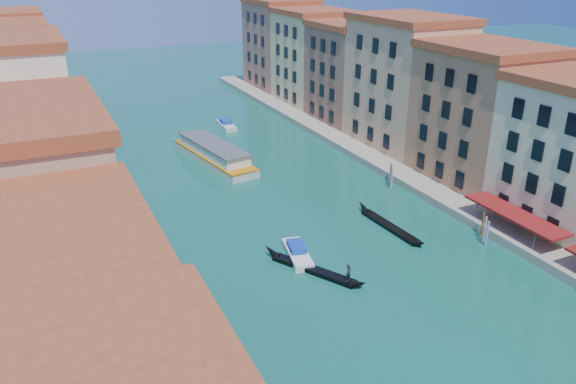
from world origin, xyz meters
name	(u,v)px	position (x,y,z in m)	size (l,w,h in m)	color
left_bank_palazzos	(19,148)	(-26.00, 64.68, 9.71)	(12.80, 128.40, 21.00)	beige
right_bank_palazzos	(429,97)	(30.00, 65.00, 9.75)	(12.80, 128.40, 21.00)	brown
quay	(380,163)	(22.00, 65.00, 0.50)	(4.00, 140.00, 1.00)	gray
mooring_poles_right	(570,279)	(19.10, 28.80, 1.30)	(1.44, 54.24, 3.20)	brown
vaporetto_far	(214,153)	(0.08, 77.54, 1.32)	(7.59, 20.19, 2.93)	beige
gondola_fore	(313,268)	(-1.13, 41.90, 0.42)	(6.94, 11.31, 2.49)	black
gondola_far	(388,225)	(11.32, 47.09, 0.37)	(1.77, 12.61, 1.78)	black
motorboat_mid	(297,252)	(-1.24, 45.40, 0.51)	(3.24, 6.61, 1.31)	white
motorboat_far	(226,125)	(7.89, 94.51, 0.54)	(2.46, 6.79, 1.38)	silver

